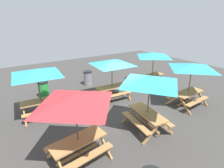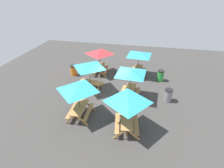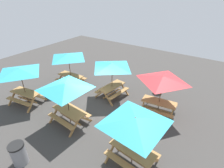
{
  "view_description": "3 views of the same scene",
  "coord_description": "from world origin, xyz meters",
  "px_view_note": "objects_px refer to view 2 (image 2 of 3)",
  "views": [
    {
      "loc": [
        4.79,
        6.25,
        4.35
      ],
      "look_at": [
        -0.28,
        -1.39,
        0.9
      ],
      "focal_mm": 28.0,
      "sensor_mm": 36.0,
      "label": 1
    },
    {
      "loc": [
        -11.4,
        -2.38,
        7.63
      ],
      "look_at": [
        -0.09,
        0.02,
        0.9
      ],
      "focal_mm": 28.0,
      "sensor_mm": 36.0,
      "label": 2
    },
    {
      "loc": [
        5.42,
        -5.94,
        6.16
      ],
      "look_at": [
        0.13,
        1.84,
        0.9
      ],
      "focal_mm": 28.0,
      "sensor_mm": 36.0,
      "label": 3
    }
  ],
  "objects_px": {
    "picnic_table_4": "(78,91)",
    "trash_bin_gray": "(168,95)",
    "picnic_table_1": "(139,56)",
    "picnic_table_3": "(100,54)",
    "picnic_table_5": "(128,102)",
    "trash_bin_orange": "(74,70)",
    "picnic_table_0": "(131,74)",
    "trash_bin_green": "(161,76)",
    "picnic_table_2": "(89,68)"
  },
  "relations": [
    {
      "from": "picnic_table_4",
      "to": "trash_bin_gray",
      "type": "height_order",
      "value": "picnic_table_4"
    },
    {
      "from": "picnic_table_4",
      "to": "trash_bin_gray",
      "type": "xyz_separation_m",
      "value": [
        2.99,
        -5.68,
        -1.49
      ]
    },
    {
      "from": "picnic_table_4",
      "to": "picnic_table_1",
      "type": "bearing_deg",
      "value": -28.04
    },
    {
      "from": "picnic_table_3",
      "to": "picnic_table_5",
      "type": "xyz_separation_m",
      "value": [
        -6.86,
        -3.49,
        0.0
      ]
    },
    {
      "from": "trash_bin_orange",
      "to": "picnic_table_4",
      "type": "bearing_deg",
      "value": -153.28
    },
    {
      "from": "picnic_table_4",
      "to": "trash_bin_orange",
      "type": "bearing_deg",
      "value": 24.32
    },
    {
      "from": "picnic_table_3",
      "to": "picnic_table_4",
      "type": "xyz_separation_m",
      "value": [
        -6.31,
        -0.39,
        0.0
      ]
    },
    {
      "from": "picnic_table_0",
      "to": "trash_bin_green",
      "type": "height_order",
      "value": "picnic_table_0"
    },
    {
      "from": "picnic_table_3",
      "to": "trash_bin_green",
      "type": "xyz_separation_m",
      "value": [
        -0.25,
        -5.61,
        -1.49
      ]
    },
    {
      "from": "trash_bin_orange",
      "to": "trash_bin_green",
      "type": "relative_size",
      "value": 1.0
    },
    {
      "from": "picnic_table_4",
      "to": "picnic_table_5",
      "type": "relative_size",
      "value": 1.0
    },
    {
      "from": "picnic_table_0",
      "to": "trash_bin_orange",
      "type": "distance_m",
      "value": 6.39
    },
    {
      "from": "picnic_table_1",
      "to": "trash_bin_gray",
      "type": "bearing_deg",
      "value": -140.11
    },
    {
      "from": "picnic_table_5",
      "to": "trash_bin_gray",
      "type": "xyz_separation_m",
      "value": [
        3.54,
        -2.58,
        -1.49
      ]
    },
    {
      "from": "picnic_table_5",
      "to": "trash_bin_orange",
      "type": "relative_size",
      "value": 2.38
    },
    {
      "from": "picnic_table_4",
      "to": "trash_bin_gray",
      "type": "relative_size",
      "value": 2.38
    },
    {
      "from": "picnic_table_0",
      "to": "picnic_table_3",
      "type": "relative_size",
      "value": 1.21
    },
    {
      "from": "trash_bin_green",
      "to": "picnic_table_1",
      "type": "bearing_deg",
      "value": 74.55
    },
    {
      "from": "trash_bin_gray",
      "to": "picnic_table_3",
      "type": "bearing_deg",
      "value": 61.32
    },
    {
      "from": "trash_bin_gray",
      "to": "trash_bin_green",
      "type": "relative_size",
      "value": 1.0
    },
    {
      "from": "picnic_table_5",
      "to": "trash_bin_orange",
      "type": "distance_m",
      "value": 8.54
    },
    {
      "from": "picnic_table_5",
      "to": "trash_bin_orange",
      "type": "height_order",
      "value": "picnic_table_5"
    },
    {
      "from": "trash_bin_gray",
      "to": "picnic_table_1",
      "type": "bearing_deg",
      "value": 34.52
    },
    {
      "from": "trash_bin_gray",
      "to": "trash_bin_orange",
      "type": "relative_size",
      "value": 1.0
    },
    {
      "from": "picnic_table_0",
      "to": "trash_bin_gray",
      "type": "xyz_separation_m",
      "value": [
        0.14,
        -2.81,
        -1.49
      ]
    },
    {
      "from": "picnic_table_3",
      "to": "trash_bin_green",
      "type": "height_order",
      "value": "picnic_table_3"
    },
    {
      "from": "picnic_table_0",
      "to": "picnic_table_4",
      "type": "xyz_separation_m",
      "value": [
        -2.86,
        2.87,
        0.0
      ]
    },
    {
      "from": "picnic_table_2",
      "to": "picnic_table_3",
      "type": "relative_size",
      "value": 1.0
    },
    {
      "from": "picnic_table_0",
      "to": "trash_bin_green",
      "type": "relative_size",
      "value": 2.88
    },
    {
      "from": "trash_bin_orange",
      "to": "picnic_table_2",
      "type": "bearing_deg",
      "value": -132.73
    },
    {
      "from": "picnic_table_4",
      "to": "picnic_table_0",
      "type": "bearing_deg",
      "value": -47.57
    },
    {
      "from": "picnic_table_2",
      "to": "trash_bin_gray",
      "type": "relative_size",
      "value": 2.38
    },
    {
      "from": "picnic_table_5",
      "to": "picnic_table_0",
      "type": "bearing_deg",
      "value": -4.68
    },
    {
      "from": "picnic_table_0",
      "to": "picnic_table_3",
      "type": "distance_m",
      "value": 4.75
    },
    {
      "from": "picnic_table_4",
      "to": "trash_bin_gray",
      "type": "distance_m",
      "value": 6.59
    },
    {
      "from": "trash_bin_orange",
      "to": "picnic_table_3",
      "type": "bearing_deg",
      "value": -70.71
    },
    {
      "from": "picnic_table_2",
      "to": "picnic_table_4",
      "type": "relative_size",
      "value": 1.0
    },
    {
      "from": "trash_bin_green",
      "to": "picnic_table_0",
      "type": "bearing_deg",
      "value": 143.76
    },
    {
      "from": "picnic_table_4",
      "to": "trash_bin_orange",
      "type": "relative_size",
      "value": 2.38
    },
    {
      "from": "picnic_table_0",
      "to": "picnic_table_5",
      "type": "relative_size",
      "value": 1.21
    },
    {
      "from": "picnic_table_3",
      "to": "picnic_table_4",
      "type": "relative_size",
      "value": 1.0
    },
    {
      "from": "picnic_table_4",
      "to": "picnic_table_5",
      "type": "bearing_deg",
      "value": -102.39
    },
    {
      "from": "picnic_table_1",
      "to": "picnic_table_4",
      "type": "height_order",
      "value": "same"
    },
    {
      "from": "picnic_table_1",
      "to": "trash_bin_orange",
      "type": "xyz_separation_m",
      "value": [
        -1.15,
        5.94,
        -1.49
      ]
    },
    {
      "from": "trash_bin_orange",
      "to": "picnic_table_1",
      "type": "bearing_deg",
      "value": -79.07
    },
    {
      "from": "picnic_table_4",
      "to": "trash_bin_orange",
      "type": "xyz_separation_m",
      "value": [
        5.48,
        2.76,
        -1.49
      ]
    },
    {
      "from": "picnic_table_2",
      "to": "trash_bin_orange",
      "type": "bearing_deg",
      "value": -35.4
    },
    {
      "from": "picnic_table_2",
      "to": "picnic_table_3",
      "type": "bearing_deg",
      "value": -82.13
    },
    {
      "from": "picnic_table_1",
      "to": "picnic_table_4",
      "type": "relative_size",
      "value": 1.21
    },
    {
      "from": "picnic_table_5",
      "to": "picnic_table_3",
      "type": "bearing_deg",
      "value": 18.43
    }
  ]
}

